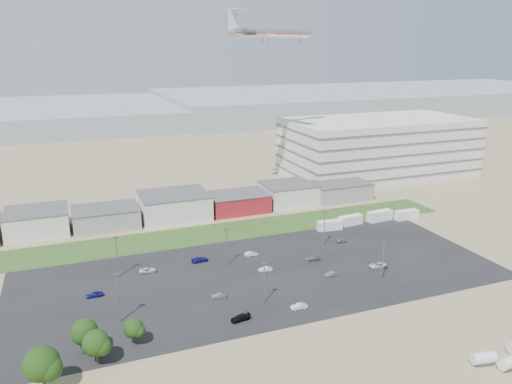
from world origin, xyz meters
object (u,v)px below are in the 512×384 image
box_trailer_a (330,225)px  parked_car_10 (93,347)px  parked_car_9 (148,270)px  parked_car_13 (299,306)px  parked_car_11 (251,254)px  storage_tank_nw (483,358)px  parked_car_6 (200,259)px  parked_car_4 (219,296)px  parked_car_12 (312,258)px  airliner (272,33)px  parked_car_0 (378,265)px  parked_car_1 (331,274)px  parked_car_3 (240,318)px  parked_car_5 (95,294)px  parked_car_8 (341,241)px  parked_car_7 (265,269)px

box_trailer_a → parked_car_10: size_ratio=1.90×
parked_car_9 → parked_car_13: size_ratio=1.14×
parked_car_11 → parked_car_9: bearing=90.1°
storage_tank_nw → parked_car_6: size_ratio=0.94×
parked_car_4 → parked_car_12: (29.27, 10.89, 0.05)m
airliner → parked_car_6: size_ratio=9.05×
airliner → parked_car_0: 95.54m
parked_car_1 → parked_car_6: (-28.20, 20.22, 0.08)m
parked_car_3 → parked_car_10: bearing=-98.2°
parked_car_3 → parked_car_11: size_ratio=1.14×
parked_car_5 → parked_car_8: 69.74m
parked_car_8 → parked_car_11: bearing=87.7°
parked_car_0 → parked_car_13: 30.47m
storage_tank_nw → parked_car_8: size_ratio=1.31×
parked_car_11 → parked_car_13: bearing=178.7°
box_trailer_a → parked_car_5: box_trailer_a is taller
parked_car_4 → parked_car_12: bearing=115.5°
parked_car_0 → parked_car_12: (-13.64, 10.19, -0.03)m
parked_car_8 → parked_car_1: bearing=142.1°
parked_car_1 → parked_car_7: size_ratio=1.00×
parked_car_5 → parked_car_8: parked_car_5 is taller
parked_car_6 → parked_car_9: (-13.98, -1.53, -0.07)m
parked_car_7 → parked_car_8: 29.61m
airliner → parked_car_3: airliner is taller
parked_car_3 → parked_car_12: size_ratio=1.03×
storage_tank_nw → parked_car_4: (-36.86, 40.64, -0.70)m
storage_tank_nw → parked_car_3: 46.39m
parked_car_8 → box_trailer_a: bearing=-12.5°
parked_car_3 → parked_car_5: bearing=-136.1°
parked_car_8 → parked_car_13: 41.27m
parked_car_6 → parked_car_9: bearing=93.7°
parked_car_4 → parked_car_10: parked_car_10 is taller
parked_car_11 → parked_car_13: 30.51m
parked_car_5 → parked_car_8: (69.24, 8.36, -0.09)m
parked_car_7 → parked_car_13: parked_car_13 is taller
storage_tank_nw → parked_car_9: 77.89m
parked_car_1 → parked_car_5: size_ratio=0.93×
storage_tank_nw → parked_car_10: bearing=155.3°
airliner → parked_car_5: size_ratio=10.98×
parked_car_5 → parked_car_0: bearing=82.0°
parked_car_5 → parked_car_6: parked_car_6 is taller
parked_car_4 → parked_car_11: (15.25, 19.55, 0.06)m
parked_car_5 → parked_car_11: 42.41m
parked_car_6 → parked_car_4: bearing=174.4°
parked_car_3 → parked_car_9: bearing=-162.7°
parked_car_3 → parked_car_9: 33.34m
parked_car_0 → parked_car_10: 71.90m
parked_car_1 → parked_car_8: 23.03m
storage_tank_nw → parked_car_1: storage_tank_nw is taller
parked_car_5 → parked_car_7: parked_car_5 is taller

